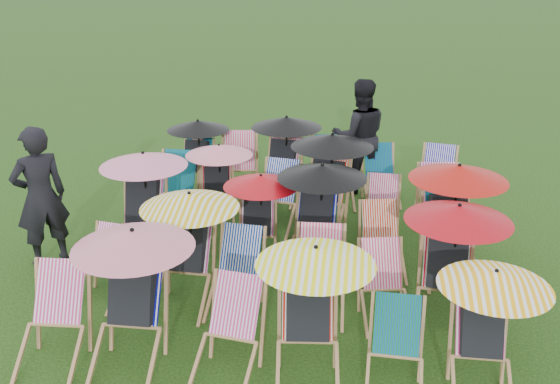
# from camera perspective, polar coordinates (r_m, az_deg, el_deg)

# --- Properties ---
(ground) EXTENTS (100.00, 100.00, 0.00)m
(ground) POSITION_cam_1_polar(r_m,az_deg,el_deg) (8.34, 0.75, -6.74)
(ground) COLOR black
(ground) RESTS_ON ground
(deckchair_0) EXTENTS (0.68, 0.92, 0.95)m
(deckchair_0) POSITION_cam_1_polar(r_m,az_deg,el_deg) (6.76, -20.16, -11.00)
(deckchair_0) COLOR #A87B4E
(deckchair_0) RESTS_ON ground
(deckchair_1) EXTENTS (1.20, 1.25, 1.42)m
(deckchair_1) POSITION_cam_1_polar(r_m,az_deg,el_deg) (6.40, -13.59, -9.27)
(deckchair_1) COLOR #A87B4E
(deckchair_1) RESTS_ON ground
(deckchair_2) EXTENTS (0.73, 0.92, 0.92)m
(deckchair_2) POSITION_cam_1_polar(r_m,az_deg,el_deg) (6.23, -4.80, -12.80)
(deckchair_2) COLOR #A87B4E
(deckchair_2) RESTS_ON ground
(deckchair_3) EXTENTS (1.15, 1.22, 1.36)m
(deckchair_3) POSITION_cam_1_polar(r_m,az_deg,el_deg) (6.04, 2.75, -10.97)
(deckchair_3) COLOR #A87B4E
(deckchair_3) RESTS_ON ground
(deckchair_4) EXTENTS (0.59, 0.80, 0.84)m
(deckchair_4) POSITION_cam_1_polar(r_m,az_deg,el_deg) (6.12, 10.54, -14.29)
(deckchair_4) COLOR #A87B4E
(deckchair_4) RESTS_ON ground
(deckchair_5) EXTENTS (1.04, 1.08, 1.24)m
(deckchair_5) POSITION_cam_1_polar(r_m,az_deg,el_deg) (6.20, 18.31, -12.01)
(deckchair_5) COLOR #A87B4E
(deckchair_5) RESTS_ON ground
(deckchair_6) EXTENTS (0.65, 0.83, 0.82)m
(deckchair_6) POSITION_cam_1_polar(r_m,az_deg,el_deg) (7.75, -15.98, -6.59)
(deckchair_6) COLOR #A87B4E
(deckchair_6) RESTS_ON ground
(deckchair_7) EXTENTS (1.14, 1.19, 1.36)m
(deckchair_7) POSITION_cam_1_polar(r_m,az_deg,el_deg) (7.30, -8.63, -5.06)
(deckchair_7) COLOR #A87B4E
(deckchair_7) RESTS_ON ground
(deckchair_8) EXTENTS (0.66, 0.87, 0.89)m
(deckchair_8) POSITION_cam_1_polar(r_m,az_deg,el_deg) (7.25, -4.13, -7.45)
(deckchair_8) COLOR #A87B4E
(deckchair_8) RESTS_ON ground
(deckchair_9) EXTENTS (0.66, 0.89, 0.93)m
(deckchair_9) POSITION_cam_1_polar(r_m,az_deg,el_deg) (7.18, 3.63, -7.60)
(deckchair_9) COLOR #A87B4E
(deckchair_9) RESTS_ON ground
(deckchair_10) EXTENTS (0.70, 0.87, 0.84)m
(deckchair_10) POSITION_cam_1_polar(r_m,az_deg,el_deg) (7.14, 9.57, -8.49)
(deckchair_10) COLOR #A87B4E
(deckchair_10) RESTS_ON ground
(deckchair_11) EXTENTS (1.16, 1.22, 1.38)m
(deckchair_11) POSITION_cam_1_polar(r_m,az_deg,el_deg) (7.11, 15.25, -6.33)
(deckchair_11) COLOR #A87B4E
(deckchair_11) RESTS_ON ground
(deckchair_12) EXTENTS (1.17, 1.25, 1.39)m
(deckchair_12) POSITION_cam_1_polar(r_m,az_deg,el_deg) (8.62, -12.55, -0.87)
(deckchair_12) COLOR #A87B4E
(deckchair_12) RESTS_ON ground
(deckchair_13) EXTENTS (0.57, 0.78, 0.82)m
(deckchair_13) POSITION_cam_1_polar(r_m,az_deg,el_deg) (8.41, -8.10, -3.57)
(deckchair_13) COLOR #A87B4E
(deckchair_13) RESTS_ON ground
(deckchair_14) EXTENTS (0.99, 1.05, 1.17)m
(deckchair_14) POSITION_cam_1_polar(r_m,az_deg,el_deg) (8.24, -2.03, -2.30)
(deckchair_14) COLOR #A87B4E
(deckchair_14) RESTS_ON ground
(deckchair_15) EXTENTS (1.15, 1.20, 1.37)m
(deckchair_15) POSITION_cam_1_polar(r_m,az_deg,el_deg) (8.08, 3.37, -2.04)
(deckchair_15) COLOR #A87B4E
(deckchair_15) RESTS_ON ground
(deckchair_16) EXTENTS (0.70, 0.88, 0.86)m
(deckchair_16) POSITION_cam_1_polar(r_m,az_deg,el_deg) (8.11, 9.36, -4.48)
(deckchair_16) COLOR #A87B4E
(deckchair_16) RESTS_ON ground
(deckchair_17) EXTENTS (1.22, 1.30, 1.45)m
(deckchair_17) POSITION_cam_1_polar(r_m,az_deg,el_deg) (8.10, 15.45, -2.45)
(deckchair_17) COLOR #A87B4E
(deckchair_17) RESTS_ON ground
(deckchair_18) EXTENTS (0.69, 0.94, 1.00)m
(deckchair_18) POSITION_cam_1_polar(r_m,az_deg,el_deg) (9.60, -9.68, 0.21)
(deckchair_18) COLOR #A87B4E
(deckchair_18) RESTS_ON ground
(deckchair_19) EXTENTS (1.01, 1.10, 1.19)m
(deckchair_19) POSITION_cam_1_polar(r_m,az_deg,el_deg) (9.41, -5.76, 0.85)
(deckchair_19) COLOR #A87B4E
(deckchair_19) RESTS_ON ground
(deckchair_20) EXTENTS (0.76, 0.96, 0.95)m
(deckchair_20) POSITION_cam_1_polar(r_m,az_deg,el_deg) (9.24, -0.38, -0.50)
(deckchair_20) COLOR #A87B4E
(deckchair_20) RESTS_ON ground
(deckchair_21) EXTENTS (1.20, 1.28, 1.43)m
(deckchair_21) POSITION_cam_1_polar(r_m,az_deg,el_deg) (9.14, 4.24, 1.08)
(deckchair_21) COLOR #A87B4E
(deckchair_21) RESTS_ON ground
(deckchair_22) EXTENTS (0.58, 0.78, 0.81)m
(deckchair_22) POSITION_cam_1_polar(r_m,az_deg,el_deg) (9.17, 9.31, -1.45)
(deckchair_22) COLOR #A87B4E
(deckchair_22) RESTS_ON ground
(deckchair_23) EXTENTS (0.77, 0.99, 1.00)m
(deckchair_23) POSITION_cam_1_polar(r_m,az_deg,el_deg) (9.19, 14.60, -1.20)
(deckchair_23) COLOR #A87B4E
(deckchair_23) RESTS_ON ground
(deckchair_24) EXTENTS (1.04, 1.08, 1.23)m
(deckchair_24) POSITION_cam_1_polar(r_m,az_deg,el_deg) (10.62, -7.74, 3.35)
(deckchair_24) COLOR #A87B4E
(deckchair_24) RESTS_ON ground
(deckchair_25) EXTENTS (0.79, 1.01, 1.00)m
(deckchair_25) POSITION_cam_1_polar(r_m,az_deg,el_deg) (10.48, -3.75, 2.37)
(deckchair_25) COLOR #A87B4E
(deckchair_25) RESTS_ON ground
(deckchair_26) EXTENTS (1.15, 1.22, 1.36)m
(deckchair_26) POSITION_cam_1_polar(r_m,az_deg,el_deg) (10.26, 0.20, 3.29)
(deckchair_26) COLOR #A87B4E
(deckchair_26) RESTS_ON ground
(deckchair_27) EXTENTS (0.85, 1.05, 1.03)m
(deckchair_27) POSITION_cam_1_polar(r_m,az_deg,el_deg) (10.16, 4.87, 1.79)
(deckchair_27) COLOR #A87B4E
(deckchair_27) RESTS_ON ground
(deckchair_28) EXTENTS (0.74, 0.91, 0.89)m
(deckchair_28) POSITION_cam_1_polar(r_m,az_deg,el_deg) (10.31, 9.24, 1.47)
(deckchair_28) COLOR #A87B4E
(deckchair_28) RESTS_ON ground
(deckchair_29) EXTENTS (0.74, 0.93, 0.91)m
(deckchair_29) POSITION_cam_1_polar(r_m,az_deg,el_deg) (10.37, 14.13, 1.26)
(deckchair_29) COLOR #A87B4E
(deckchair_29) RESTS_ON ground
(person_left) EXTENTS (0.81, 0.80, 1.89)m
(person_left) POSITION_cam_1_polar(r_m,az_deg,el_deg) (8.60, -21.07, -0.41)
(person_left) COLOR black
(person_left) RESTS_ON ground
(person_rear) EXTENTS (1.07, 0.91, 1.94)m
(person_rear) POSITION_cam_1_polar(r_m,az_deg,el_deg) (10.58, 7.28, 5.10)
(person_rear) COLOR black
(person_rear) RESTS_ON ground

